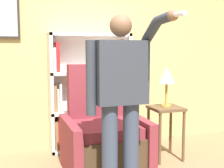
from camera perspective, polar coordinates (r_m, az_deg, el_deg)
The scene contains 6 objects.
wall_back at distance 4.43m, azimuth -5.23°, elevation 6.61°, with size 8.00×0.11×2.80m.
bookcase at distance 4.32m, azimuth -4.97°, elevation -1.79°, with size 1.12×0.28×1.60m.
armchair at distance 3.64m, azimuth -1.61°, elevation -9.78°, with size 0.90×0.86×1.21m.
person_standing at distance 2.85m, azimuth 1.60°, elevation -1.81°, with size 0.62×0.78×1.71m.
side_table at distance 3.99m, azimuth 9.82°, elevation -6.21°, with size 0.38×0.38×0.67m.
table_lamp at distance 3.91m, azimuth 9.97°, elevation 1.30°, with size 0.21×0.21×0.50m.
Camera 1 is at (-1.03, -2.28, 1.42)m, focal length 50.00 mm.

